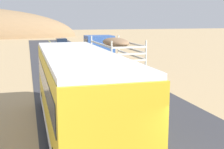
% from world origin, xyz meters
% --- Properties ---
extents(livestock_truck, '(2.53, 9.70, 3.02)m').
position_xyz_m(livestock_truck, '(2.17, 19.70, 1.79)').
color(livestock_truck, '#3359A5').
rests_on(livestock_truck, road_surface).
extents(bus, '(2.54, 10.00, 3.21)m').
position_xyz_m(bus, '(-2.44, 5.68, 1.75)').
color(bus, gold).
rests_on(bus, road_surface).
extents(car_far, '(1.80, 4.40, 1.46)m').
position_xyz_m(car_far, '(0.80, 41.53, 0.69)').
color(car_far, '#264C8C').
rests_on(car_far, road_surface).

